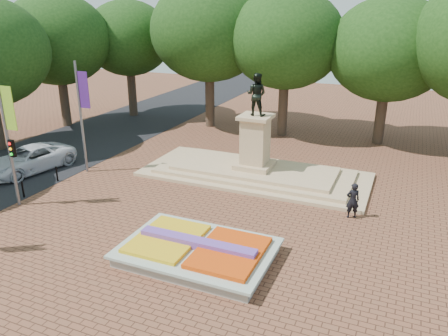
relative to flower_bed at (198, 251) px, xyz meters
name	(u,v)px	position (x,y,z in m)	size (l,w,h in m)	color
ground	(198,233)	(-1.03, 2.00, -0.38)	(90.00, 90.00, 0.00)	brown
asphalt_street	(37,159)	(-16.03, 7.00, -0.37)	(9.00, 90.00, 0.02)	black
flower_bed	(198,251)	(0.00, 0.00, 0.00)	(6.30, 4.30, 0.91)	gray
monument	(255,163)	(-1.03, 10.00, 0.50)	(14.00, 6.00, 6.40)	tan
tree_row_back	(330,54)	(1.31, 20.00, 6.29)	(44.80, 8.80, 10.43)	#36271D
banner_poles	(4,137)	(-11.10, 0.69, 3.50)	(0.88, 11.17, 7.00)	slate
bollard_row	(3,198)	(-11.73, 0.50, 0.15)	(0.12, 13.12, 0.98)	black
van	(29,159)	(-14.63, 5.12, 0.43)	(2.67, 5.79, 1.61)	silver
pedestrian	(353,200)	(5.39, 6.50, 0.56)	(0.68, 0.45, 1.87)	black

